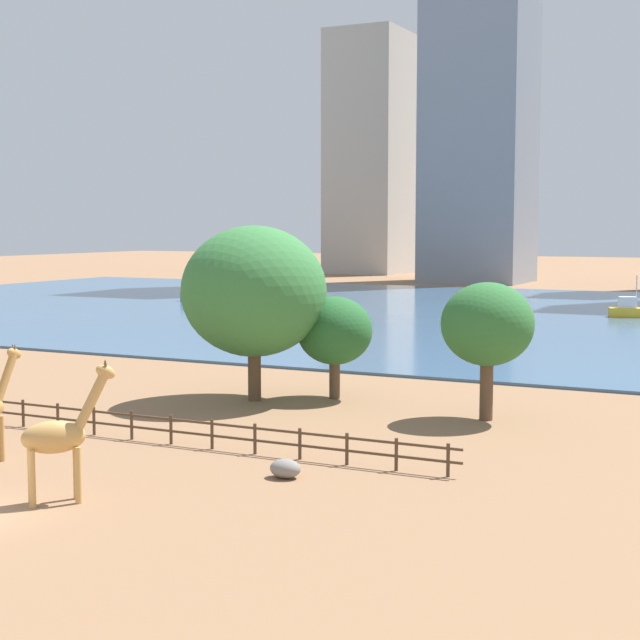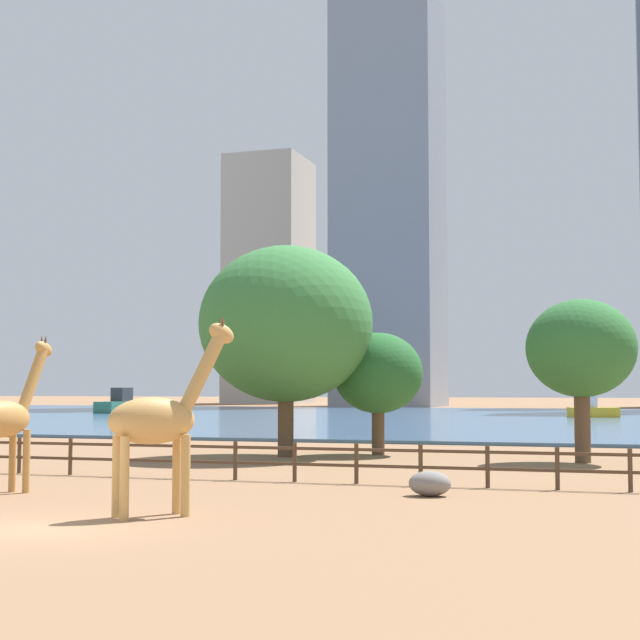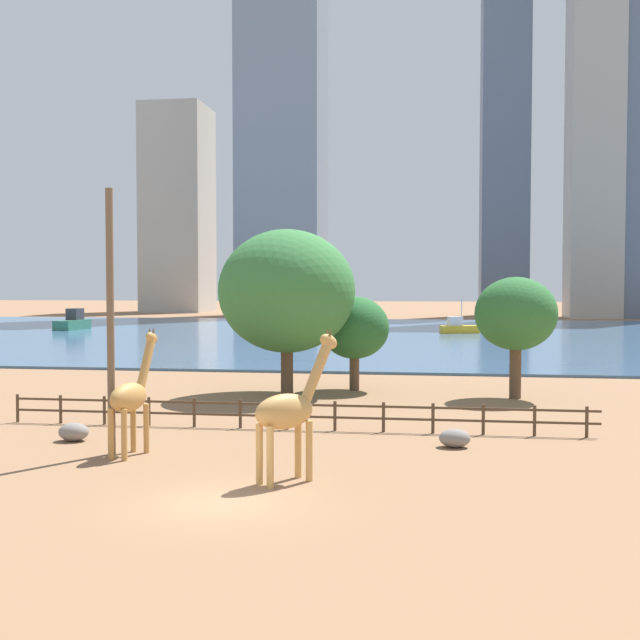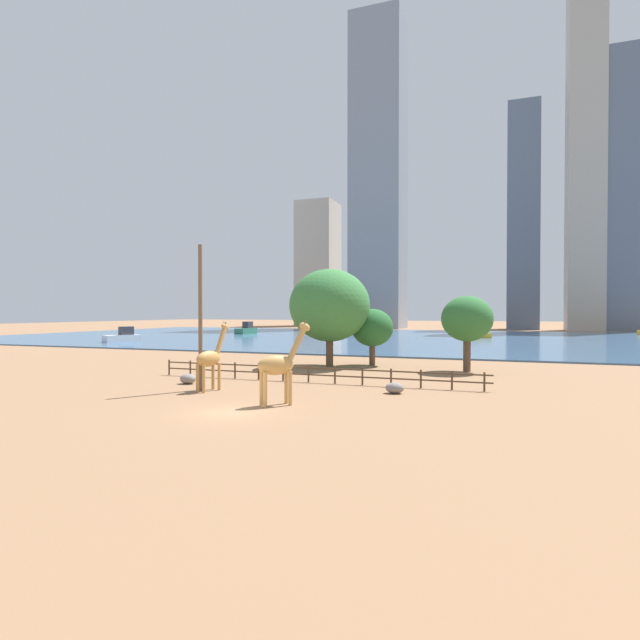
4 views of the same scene
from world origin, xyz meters
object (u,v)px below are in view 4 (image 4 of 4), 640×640
(utility_pole, at_px, (200,317))
(tree_left_large, at_px, (372,328))
(tree_center_broad, at_px, (467,319))
(boat_barge, at_px, (123,337))
(boulder_near_fence, at_px, (395,388))
(giraffe_tall, at_px, (210,358))
(boulder_by_pole, at_px, (188,379))
(tree_right_tall, at_px, (330,305))
(boat_sailboat, at_px, (478,334))
(giraffe_companion, at_px, (279,365))
(boat_ferry, at_px, (246,330))

(utility_pole, height_order, tree_left_large, utility_pole)
(tree_center_broad, xyz_separation_m, boat_barge, (-58.18, 21.94, -3.62))
(boulder_near_fence, bearing_deg, boat_barge, 146.50)
(giraffe_tall, bearing_deg, utility_pole, 98.81)
(boulder_by_pole, bearing_deg, tree_right_tall, 67.74)
(boulder_near_fence, xyz_separation_m, boulder_by_pole, (-15.37, -0.98, 0.01))
(giraffe_tall, relative_size, tree_right_tall, 0.49)
(boat_sailboat, bearing_deg, giraffe_companion, -112.97)
(tree_center_broad, height_order, tree_right_tall, tree_right_tall)
(boat_sailboat, bearing_deg, boat_ferry, 161.61)
(giraffe_tall, relative_size, boulder_by_pole, 3.80)
(giraffe_companion, height_order, tree_center_broad, tree_center_broad)
(utility_pole, height_order, tree_center_broad, utility_pole)
(utility_pole, relative_size, tree_right_tall, 1.04)
(boulder_near_fence, height_order, boat_barge, boat_barge)
(boat_ferry, bearing_deg, boat_sailboat, 91.55)
(giraffe_companion, xyz_separation_m, boat_barge, (-49.15, 42.46, -1.23))
(tree_center_broad, xyz_separation_m, boat_sailboat, (-1.70, 57.25, -3.79))
(tree_right_tall, bearing_deg, giraffe_tall, -98.95)
(utility_pole, bearing_deg, boulder_near_fence, 13.94)
(tree_center_broad, bearing_deg, boat_sailboat, 91.70)
(boulder_by_pole, bearing_deg, giraffe_tall, -33.61)
(utility_pole, bearing_deg, boat_sailboat, 78.83)
(boulder_near_fence, distance_m, boat_barge, 65.42)
(boulder_near_fence, xyz_separation_m, tree_center_broad, (3.63, 14.16, 4.35))
(giraffe_companion, distance_m, boulder_near_fence, 8.58)
(boulder_by_pole, bearing_deg, boulder_near_fence, 3.66)
(giraffe_companion, height_order, boat_ferry, giraffe_companion)
(giraffe_tall, distance_m, boulder_near_fence, 12.56)
(giraffe_tall, distance_m, tree_left_large, 20.59)
(tree_right_tall, bearing_deg, utility_pole, -101.58)
(giraffe_companion, xyz_separation_m, boat_ferry, (-44.94, 78.51, -1.15))
(tree_right_tall, height_order, boat_ferry, tree_right_tall)
(giraffe_companion, relative_size, boat_ferry, 0.74)
(boat_barge, bearing_deg, giraffe_companion, 72.96)
(boulder_by_pole, xyz_separation_m, tree_center_broad, (18.99, 15.15, 4.34))
(boulder_by_pole, distance_m, tree_left_large, 20.12)
(tree_left_large, relative_size, boat_ferry, 0.86)
(boulder_near_fence, relative_size, tree_left_large, 0.22)
(giraffe_tall, relative_size, tree_center_broad, 0.69)
(utility_pole, relative_size, boulder_near_fence, 8.11)
(giraffe_tall, height_order, boat_ferry, giraffe_tall)
(boat_barge, bearing_deg, boulder_near_fence, 80.29)
(tree_right_tall, bearing_deg, boulder_near_fence, -55.99)
(giraffe_companion, height_order, boulder_near_fence, giraffe_companion)
(giraffe_tall, distance_m, boat_ferry, 84.57)
(boulder_near_fence, distance_m, boat_sailboat, 71.44)
(tree_left_large, distance_m, boat_sailboat, 55.70)
(tree_center_broad, bearing_deg, boat_ferry, 132.95)
(tree_left_large, xyz_separation_m, boat_barge, (-48.90, 19.80, -2.67))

